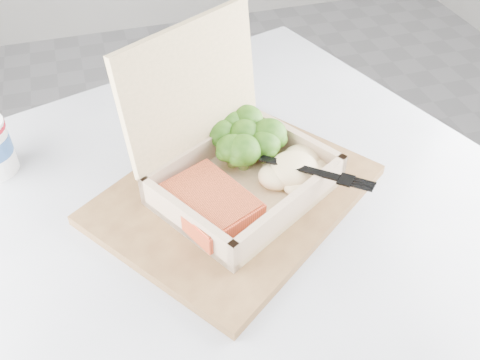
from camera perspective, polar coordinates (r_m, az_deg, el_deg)
name	(u,v)px	position (r m, az deg, el deg)	size (l,w,h in m)	color
cafe_table	(234,296)	(0.84, -0.61, -12.32)	(0.96, 0.96, 0.72)	black
serving_tray	(234,194)	(0.71, -0.61, -1.49)	(0.34, 0.27, 0.01)	brown
takeout_container	(227,153)	(0.69, -1.37, 2.93)	(0.28, 0.27, 0.20)	tan
salmon_fillet	(208,204)	(0.66, -3.40, -2.54)	(0.09, 0.12, 0.02)	#D14229
broccoli_pile	(245,140)	(0.74, 0.50, 4.28)	(0.12, 0.12, 0.04)	#3F781A
mashed_potatoes	(294,169)	(0.70, 5.81, 1.21)	(0.10, 0.09, 0.04)	beige
plastic_fork	(285,163)	(0.69, 4.78, 1.85)	(0.12, 0.12, 0.01)	black
receipt	(199,123)	(0.85, -4.45, 6.12)	(0.08, 0.15, 0.00)	white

